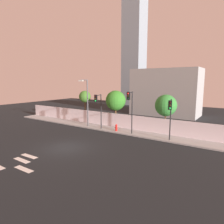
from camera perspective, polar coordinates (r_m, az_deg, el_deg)
ground_plane at (r=19.61m, az=-13.18°, el=-9.97°), size 80.00×80.00×0.00m
sidewalk at (r=25.61m, az=0.40°, el=-5.09°), size 36.00×2.40×0.15m
perimeter_wall at (r=26.46m, az=1.95°, el=-2.47°), size 36.00×0.18×1.80m
crosswalk_marking at (r=17.42m, az=-25.42°, el=-13.05°), size 3.91×3.03×0.01m
traffic_light_left at (r=22.47m, az=5.25°, el=2.40°), size 0.34×1.15×4.95m
traffic_light_center at (r=20.37m, az=16.46°, el=0.22°), size 0.60×1.71×4.30m
traffic_light_right at (r=24.78m, az=-4.00°, el=2.31°), size 0.36×1.45×4.48m
street_lamp_curbside at (r=26.76m, az=-7.34°, el=3.76°), size 0.72×1.82×6.32m
fire_hydrant at (r=24.56m, az=1.24°, el=-4.44°), size 0.44×0.26×0.84m
roadside_tree_leftmost at (r=30.80m, az=-7.83°, el=4.36°), size 1.81×1.81×4.81m
roadside_tree_midleft at (r=27.40m, az=1.06°, el=3.30°), size 2.78×2.78×4.99m
roadside_tree_midright at (r=24.32m, az=15.27°, el=1.84°), size 2.59×2.59×4.71m
low_building_distant at (r=38.08m, az=15.22°, el=5.54°), size 11.99×6.00×8.48m
tower_on_skyline at (r=54.99m, az=6.44°, el=18.28°), size 5.06×5.00×30.57m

